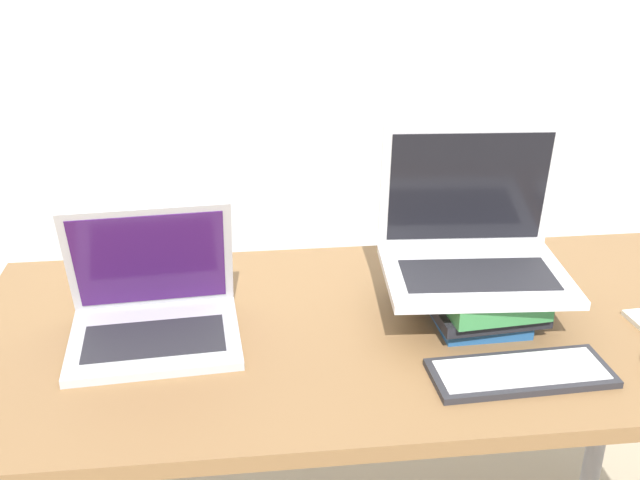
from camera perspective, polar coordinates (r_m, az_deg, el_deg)
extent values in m
cube|color=brown|center=(1.45, 3.52, -6.89)|extent=(1.51, 0.71, 0.03)
cylinder|color=gray|center=(1.94, -19.55, -12.75)|extent=(0.05, 0.05, 0.72)
cylinder|color=gray|center=(2.10, 21.08, -10.00)|extent=(0.05, 0.05, 0.72)
cube|color=#B2B2B7|center=(1.41, -12.45, -7.34)|extent=(0.32, 0.26, 0.02)
cube|color=#232328|center=(1.39, -12.49, -7.33)|extent=(0.26, 0.14, 0.00)
cube|color=#B2B2B7|center=(1.43, -12.83, -1.38)|extent=(0.31, 0.10, 0.23)
cube|color=#381451|center=(1.42, -12.83, -1.51)|extent=(0.28, 0.09, 0.20)
cube|color=#235693|center=(1.49, 11.61, -5.27)|extent=(0.17, 0.21, 0.03)
cube|color=black|center=(1.49, 11.72, -4.22)|extent=(0.22, 0.26, 0.02)
cube|color=#33753D|center=(1.47, 11.98, -3.30)|extent=(0.20, 0.28, 0.04)
cube|color=silver|center=(1.44, 11.76, -2.65)|extent=(0.36, 0.28, 0.02)
cube|color=#232328|center=(1.42, 11.93, -2.60)|extent=(0.29, 0.15, 0.00)
cube|color=silver|center=(1.49, 11.19, 4.00)|extent=(0.34, 0.06, 0.26)
cube|color=black|center=(1.49, 11.22, 3.92)|extent=(0.31, 0.05, 0.23)
cube|color=#28282D|center=(1.33, 15.03, -9.77)|extent=(0.31, 0.13, 0.01)
cube|color=silver|center=(1.33, 15.07, -9.52)|extent=(0.29, 0.11, 0.00)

